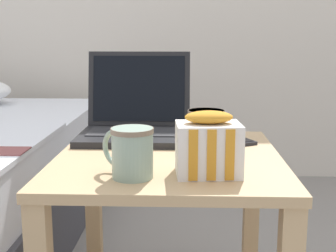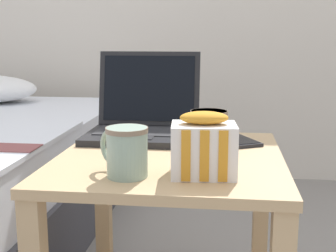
{
  "view_description": "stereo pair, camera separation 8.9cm",
  "coord_description": "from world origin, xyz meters",
  "px_view_note": "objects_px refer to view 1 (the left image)",
  "views": [
    {
      "loc": [
        0.04,
        -1.09,
        0.82
      ],
      "look_at": [
        0.0,
        -0.04,
        0.62
      ],
      "focal_mm": 50.0,
      "sensor_mm": 36.0,
      "label": 1
    },
    {
      "loc": [
        0.13,
        -1.08,
        0.82
      ],
      "look_at": [
        0.0,
        -0.04,
        0.62
      ],
      "focal_mm": 50.0,
      "sensor_mm": 36.0,
      "label": 2
    }
  ],
  "objects_px": {
    "snack_bag": "(208,146)",
    "cell_phone": "(230,139)",
    "mug_front_right": "(206,129)",
    "mug_front_left": "(131,150)",
    "laptop": "(136,120)"
  },
  "relations": [
    {
      "from": "mug_front_left",
      "to": "snack_bag",
      "type": "xyz_separation_m",
      "value": [
        0.16,
        0.02,
        0.0
      ]
    },
    {
      "from": "mug_front_left",
      "to": "cell_phone",
      "type": "bearing_deg",
      "value": 56.24
    },
    {
      "from": "mug_front_left",
      "to": "mug_front_right",
      "type": "height_order",
      "value": "mug_front_right"
    },
    {
      "from": "cell_phone",
      "to": "mug_front_right",
      "type": "bearing_deg",
      "value": -117.64
    },
    {
      "from": "laptop",
      "to": "cell_phone",
      "type": "bearing_deg",
      "value": -9.19
    },
    {
      "from": "mug_front_left",
      "to": "snack_bag",
      "type": "height_order",
      "value": "snack_bag"
    },
    {
      "from": "mug_front_right",
      "to": "snack_bag",
      "type": "bearing_deg",
      "value": -91.05
    },
    {
      "from": "laptop",
      "to": "snack_bag",
      "type": "height_order",
      "value": "laptop"
    },
    {
      "from": "snack_bag",
      "to": "cell_phone",
      "type": "xyz_separation_m",
      "value": [
        0.08,
        0.32,
        -0.06
      ]
    },
    {
      "from": "snack_bag",
      "to": "cell_phone",
      "type": "relative_size",
      "value": 0.82
    },
    {
      "from": "snack_bag",
      "to": "cell_phone",
      "type": "bearing_deg",
      "value": 76.86
    },
    {
      "from": "snack_bag",
      "to": "cell_phone",
      "type": "height_order",
      "value": "snack_bag"
    },
    {
      "from": "laptop",
      "to": "snack_bag",
      "type": "xyz_separation_m",
      "value": [
        0.19,
        -0.36,
        0.01
      ]
    },
    {
      "from": "laptop",
      "to": "snack_bag",
      "type": "distance_m",
      "value": 0.41
    },
    {
      "from": "mug_front_right",
      "to": "cell_phone",
      "type": "bearing_deg",
      "value": 62.36
    }
  ]
}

